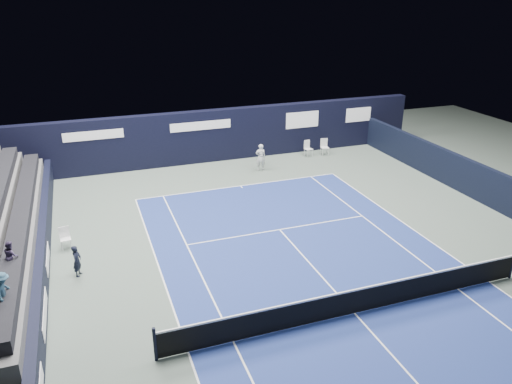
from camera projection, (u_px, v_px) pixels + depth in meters
ground at (326, 282)px, 17.87m from camera, size 48.00×48.00×0.00m
court_surface at (355, 314)px, 16.13m from camera, size 10.97×23.77×0.01m
enclosure_wall_right at (482, 184)px, 24.29m from camera, size 0.30×22.00×1.80m
folding_chair_back_a at (307, 145)px, 31.00m from camera, size 0.51×0.53×0.98m
folding_chair_back_b at (324, 146)px, 31.21m from camera, size 0.51×0.49×1.03m
line_judge_chair at (65, 236)px, 20.02m from camera, size 0.44×0.43×0.90m
line_judge at (77, 261)px, 18.06m from camera, size 0.44×0.52×1.20m
court_markings at (355, 313)px, 16.13m from camera, size 11.03×23.83×0.00m
tennis_net at (356, 300)px, 15.94m from camera, size 12.90×0.10×1.10m
back_sponsor_wall at (216, 135)px, 29.89m from camera, size 26.00×0.63×3.10m
side_barrier_left at (43, 260)px, 18.13m from camera, size 0.33×22.00×1.20m
tennis_player at (261, 157)px, 28.47m from camera, size 0.63×0.85×1.56m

